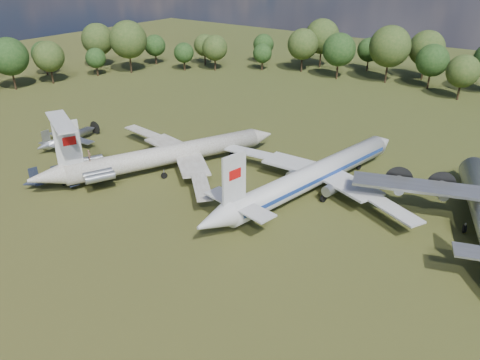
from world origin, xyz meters
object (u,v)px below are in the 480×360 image
Objects in this scene: small_prop_west at (62,177)px; small_prop_northwest at (69,139)px; tu104_jet at (314,179)px; il62_airliner at (168,158)px; person_on_il62 at (89,155)px.

small_prop_northwest is (-13.37, 10.84, 0.17)m from small_prop_west.
il62_airliner is at bearing -153.11° from tu104_jet.
small_prop_west is 0.85× the size of small_prop_northwest.
tu104_jet is (24.41, 7.44, 0.15)m from il62_airliner.
small_prop_northwest is 21.18m from person_on_il62.
small_prop_northwest is at bearing -148.46° from il62_airliner.
il62_airliner reaches higher than small_prop_west.
person_on_il62 reaches higher than tu104_jet.
small_prop_northwest reaches higher than small_prop_west.
person_on_il62 is (-5.34, -11.75, 3.21)m from il62_airliner.
il62_airliner is 3.02× the size of small_prop_northwest.
il62_airliner is 25.81× the size of person_on_il62.
tu104_jet is 3.16× the size of small_prop_northwest.
tu104_jet is at bearing -107.95° from person_on_il62.
tu104_jet is 41.14m from small_prop_west.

